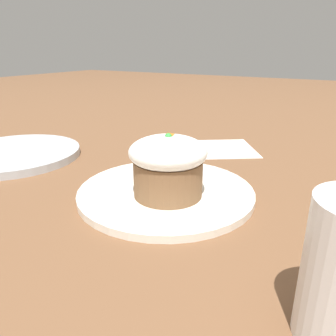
{
  "coord_description": "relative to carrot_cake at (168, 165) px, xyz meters",
  "views": [
    {
      "loc": [
        -0.36,
        -0.22,
        0.2
      ],
      "look_at": [
        -0.02,
        -0.01,
        0.05
      ],
      "focal_mm": 35.0,
      "sensor_mm": 36.0,
      "label": 1
    }
  ],
  "objects": [
    {
      "name": "ground_plane",
      "position": [
        0.02,
        0.01,
        -0.05
      ],
      "size": [
        4.0,
        4.0,
        0.0
      ],
      "primitive_type": "plane",
      "color": "brown"
    },
    {
      "name": "dessert_plate",
      "position": [
        0.02,
        0.01,
        -0.05
      ],
      "size": [
        0.25,
        0.25,
        0.01
      ],
      "color": "white",
      "rests_on": "ground_plane"
    },
    {
      "name": "carrot_cake",
      "position": [
        0.0,
        0.0,
        0.0
      ],
      "size": [
        0.1,
        0.1,
        0.09
      ],
      "color": "brown",
      "rests_on": "dessert_plate"
    },
    {
      "name": "spoon",
      "position": [
        0.03,
        0.01,
        -0.04
      ],
      "size": [
        0.11,
        0.06,
        0.01
      ],
      "color": "#B7B7BC",
      "rests_on": "dessert_plate"
    },
    {
      "name": "side_plate",
      "position": [
        0.01,
        0.35,
        -0.05
      ],
      "size": [
        0.24,
        0.24,
        0.01
      ],
      "color": "#B2B7BC",
      "rests_on": "ground_plane"
    },
    {
      "name": "paper_napkin",
      "position": [
        0.27,
        0.02,
        -0.05
      ],
      "size": [
        0.17,
        0.17,
        0.0
      ],
      "color": "white",
      "rests_on": "ground_plane"
    }
  ]
}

